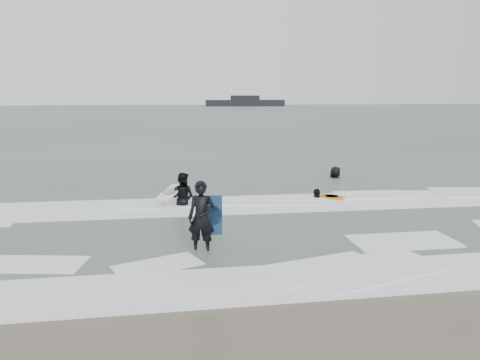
{
  "coord_description": "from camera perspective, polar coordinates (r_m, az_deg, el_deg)",
  "views": [
    {
      "loc": [
        -2.03,
        -9.22,
        3.73
      ],
      "look_at": [
        0.0,
        5.0,
        1.1
      ],
      "focal_mm": 35.0,
      "sensor_mm": 36.0,
      "label": 1
    }
  ],
  "objects": [
    {
      "name": "ground",
      "position": [
        10.15,
        4.07,
        -11.22
      ],
      "size": [
        320.0,
        320.0,
        0.0
      ],
      "primitive_type": "plane",
      "color": "brown",
      "rests_on": "ground"
    },
    {
      "name": "sea",
      "position": [
        89.32,
        -6.89,
        7.96
      ],
      "size": [
        320.0,
        320.0,
        0.0
      ],
      "primitive_type": "plane",
      "color": "#47544C",
      "rests_on": "ground"
    },
    {
      "name": "surfer_centre",
      "position": [
        11.35,
        -4.66,
        -8.85
      ],
      "size": [
        0.74,
        0.58,
        1.77
      ],
      "primitive_type": "imported",
      "rotation": [
        0.0,
        0.0,
        -0.27
      ],
      "color": "black",
      "rests_on": "ground"
    },
    {
      "name": "surfer_wading",
      "position": [
        15.88,
        -7.0,
        -3.29
      ],
      "size": [
        1.04,
        0.96,
        1.73
      ],
      "primitive_type": "imported",
      "rotation": [
        0.0,
        0.0,
        2.68
      ],
      "color": "black",
      "rests_on": "ground"
    },
    {
      "name": "surfer_right_near",
      "position": [
        17.12,
        9.35,
        -2.35
      ],
      "size": [
        0.78,
        0.98,
        1.55
      ],
      "primitive_type": "imported",
      "rotation": [
        0.0,
        0.0,
        -2.08
      ],
      "color": "black",
      "rests_on": "ground"
    },
    {
      "name": "surfer_right_far",
      "position": [
        21.4,
        11.54,
        0.13
      ],
      "size": [
        0.99,
        0.94,
        1.71
      ],
      "primitive_type": "imported",
      "rotation": [
        0.0,
        0.0,
        -2.49
      ],
      "color": "black",
      "rests_on": "ground"
    },
    {
      "name": "surf_foam",
      "position": [
        13.59,
        0.78,
        -5.38
      ],
      "size": [
        30.03,
        9.06,
        0.09
      ],
      "color": "white",
      "rests_on": "ground"
    },
    {
      "name": "bodyboards",
      "position": [
        14.58,
        0.45,
        -2.43
      ],
      "size": [
        6.71,
        5.45,
        1.25
      ],
      "color": "#102A4D",
      "rests_on": "ground"
    },
    {
      "name": "vessel_horizon",
      "position": [
        150.64,
        0.62,
        9.46
      ],
      "size": [
        24.89,
        4.45,
        3.38
      ],
      "color": "black",
      "rests_on": "ground"
    }
  ]
}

